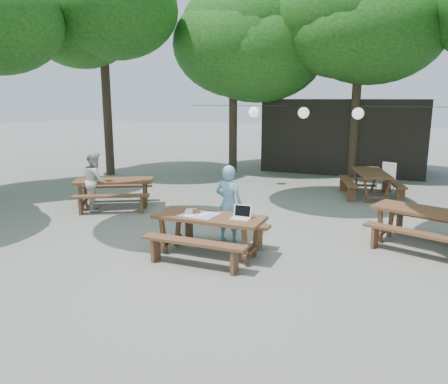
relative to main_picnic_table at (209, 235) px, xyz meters
name	(u,v)px	position (x,y,z in m)	size (l,w,h in m)	color
ground	(240,250)	(0.43, 0.46, -0.39)	(80.00, 80.00, 0.00)	slate
pavilion	(345,135)	(0.93, 10.96, 1.01)	(6.00, 3.00, 2.80)	black
main_picnic_table	(209,235)	(0.00, 0.00, 0.00)	(2.00, 1.58, 0.75)	brown
picnic_table_nw	(115,193)	(-3.80, 2.30, 0.00)	(2.43, 2.30, 0.75)	brown
picnic_table_ne	(427,229)	(3.70, 1.96, 0.00)	(2.31, 2.11, 0.75)	brown
picnic_table_far_e	(371,184)	(2.33, 6.24, 0.00)	(2.04, 2.26, 0.75)	brown
woman	(229,204)	(0.03, 0.86, 0.39)	(0.57, 0.37, 1.56)	#7DBDE4
second_person	(95,181)	(-4.07, 1.90, 0.37)	(0.74, 0.58, 1.52)	silver
plastic_chair	(385,184)	(2.71, 7.15, -0.13)	(0.58, 0.58, 0.90)	silver
laptop	(241,215)	(0.61, 0.05, 0.42)	(0.34, 0.27, 0.24)	white
tabletop_clutter	(199,214)	(-0.22, 0.01, 0.37)	(0.76, 0.64, 0.08)	#375CBE
paper_lanterns	(304,113)	(0.24, 6.46, 2.02)	(9.00, 0.34, 0.38)	black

